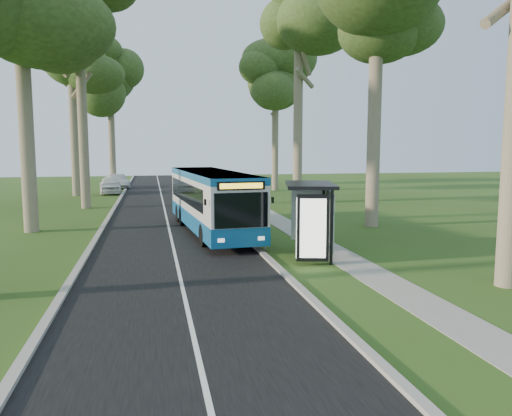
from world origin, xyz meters
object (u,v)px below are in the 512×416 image
Objects in this scene: litter_bin at (254,216)px; car_silver at (117,181)px; bus_shelter at (317,206)px; bus_stop_sign at (265,215)px; bus at (211,201)px; car_white at (110,185)px.

car_silver is (-9.25, 27.55, 0.26)m from litter_bin.
bus_stop_sign is at bearing 142.50° from bus_shelter.
car_white is at bearing 101.25° from bus.
bus_shelter is 3.90× the size of litter_bin.
litter_bin is at bearing 35.49° from bus.
car_white is 1.04× the size of car_silver.
car_white is at bearing -111.23° from car_silver.
bus_shelter is (3.31, -6.94, 0.47)m from bus.
car_silver is at bearing 82.02° from car_white.
bus is 2.54× the size of car_white.
bus is at bearing 127.28° from bus_stop_sign.
bus_stop_sign reaches higher than car_white.
car_white is 6.29m from car_silver.
bus_stop_sign is at bearing -78.91° from car_white.
bus_stop_sign is 29.73m from car_white.
bus_shelter is at bearing -69.40° from bus.
bus_stop_sign is 7.35m from litter_bin.
bus is 12.39× the size of litter_bin.
bus_shelter is 0.80× the size of car_white.
bus_shelter is at bearing -93.79° from car_silver.
bus is 5.03× the size of bus_stop_sign.
litter_bin is (2.70, 2.30, -1.13)m from bus.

